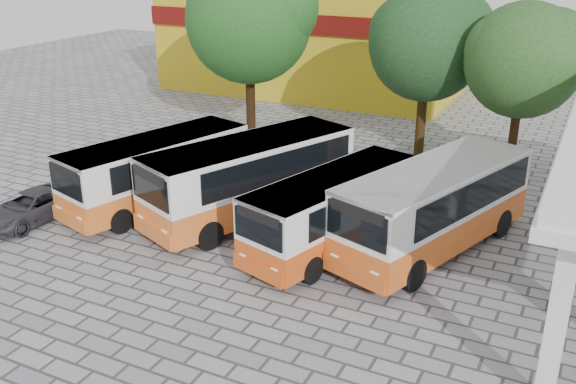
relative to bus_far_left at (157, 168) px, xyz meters
The scene contains 10 objects.
ground 8.40m from the bus_far_left, 23.21° to the right, with size 90.00×90.00×0.00m, color slate.
shophouse_block 23.13m from the bus_far_left, 98.57° to the left, with size 20.40×10.40×8.30m.
bus_far_left is the anchor object (origin of this frame).
bus_centre_left 4.01m from the bus_far_left, ahead, with size 5.71×9.25×3.11m.
bus_centre_right 7.89m from the bus_far_left, ahead, with size 4.29×7.96×2.71m.
bus_far_right 11.04m from the bus_far_left, ahead, with size 5.19×9.03×3.06m.
tree_left 11.10m from the bus_far_left, 96.80° to the left, with size 6.82×6.50×9.56m.
tree_middle 14.24m from the bus_far_left, 55.40° to the left, with size 5.82×5.54×8.34m.
tree_right 16.17m from the bus_far_left, 38.17° to the left, with size 5.22×4.97×7.85m.
parked_car 5.00m from the bus_far_left, 135.91° to the right, with size 1.94×4.20×1.17m, color #303036.
Camera 1 is at (7.90, -16.08, 10.27)m, focal length 40.00 mm.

